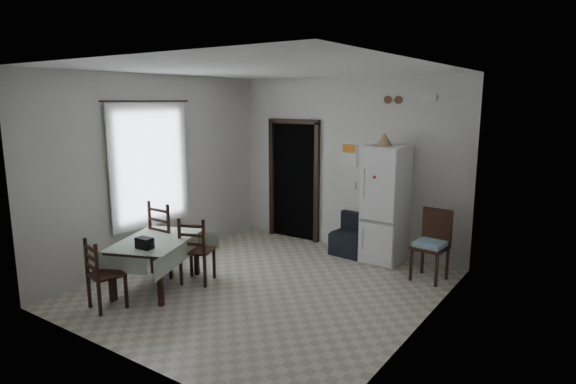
{
  "coord_description": "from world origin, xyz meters",
  "views": [
    {
      "loc": [
        3.74,
        -4.95,
        2.52
      ],
      "look_at": [
        0.0,
        0.5,
        1.25
      ],
      "focal_mm": 30.0,
      "sensor_mm": 36.0,
      "label": 1
    }
  ],
  "objects_px": {
    "navy_seat": "(351,235)",
    "corner_chair": "(430,246)",
    "dining_table": "(157,263)",
    "dining_chair_far_left": "(171,237)",
    "dining_chair_near_head": "(106,274)",
    "fridge": "(385,205)",
    "dining_chair_far_right": "(197,249)"
  },
  "relations": [
    {
      "from": "corner_chair",
      "to": "dining_chair_near_head",
      "type": "bearing_deg",
      "value": -127.47
    },
    {
      "from": "fridge",
      "to": "dining_chair_near_head",
      "type": "relative_size",
      "value": 2.07
    },
    {
      "from": "fridge",
      "to": "navy_seat",
      "type": "height_order",
      "value": "fridge"
    },
    {
      "from": "navy_seat",
      "to": "corner_chair",
      "type": "bearing_deg",
      "value": -10.05
    },
    {
      "from": "dining_chair_near_head",
      "to": "dining_table",
      "type": "bearing_deg",
      "value": -75.18
    },
    {
      "from": "dining_chair_far_left",
      "to": "dining_table",
      "type": "bearing_deg",
      "value": 119.49
    },
    {
      "from": "corner_chair",
      "to": "dining_chair_far_right",
      "type": "relative_size",
      "value": 1.06
    },
    {
      "from": "dining_chair_near_head",
      "to": "corner_chair",
      "type": "bearing_deg",
      "value": -120.11
    },
    {
      "from": "fridge",
      "to": "dining_chair_near_head",
      "type": "xyz_separation_m",
      "value": [
        -2.08,
        -3.56,
        -0.47
      ]
    },
    {
      "from": "corner_chair",
      "to": "dining_chair_far_right",
      "type": "xyz_separation_m",
      "value": [
        -2.65,
        -1.91,
        -0.03
      ]
    },
    {
      "from": "dining_chair_far_left",
      "to": "dining_chair_far_right",
      "type": "xyz_separation_m",
      "value": [
        0.6,
        -0.06,
        -0.07
      ]
    },
    {
      "from": "dining_chair_far_left",
      "to": "dining_chair_near_head",
      "type": "distance_m",
      "value": 1.35
    },
    {
      "from": "dining_chair_far_right",
      "to": "dining_table",
      "type": "bearing_deg",
      "value": 32.85
    },
    {
      "from": "dining_chair_far_right",
      "to": "dining_chair_near_head",
      "type": "distance_m",
      "value": 1.29
    },
    {
      "from": "dining_chair_far_left",
      "to": "navy_seat",
      "type": "bearing_deg",
      "value": -127.88
    },
    {
      "from": "fridge",
      "to": "navy_seat",
      "type": "relative_size",
      "value": 2.73
    },
    {
      "from": "dining_table",
      "to": "dining_chair_far_left",
      "type": "distance_m",
      "value": 0.62
    },
    {
      "from": "corner_chair",
      "to": "dining_chair_far_left",
      "type": "distance_m",
      "value": 3.74
    },
    {
      "from": "fridge",
      "to": "navy_seat",
      "type": "distance_m",
      "value": 0.82
    },
    {
      "from": "navy_seat",
      "to": "dining_chair_far_right",
      "type": "relative_size",
      "value": 0.71
    },
    {
      "from": "fridge",
      "to": "dining_chair_far_left",
      "type": "distance_m",
      "value": 3.3
    },
    {
      "from": "fridge",
      "to": "dining_chair_far_right",
      "type": "distance_m",
      "value": 2.95
    },
    {
      "from": "corner_chair",
      "to": "dining_table",
      "type": "distance_m",
      "value": 3.8
    },
    {
      "from": "dining_chair_far_left",
      "to": "dining_chair_far_right",
      "type": "relative_size",
      "value": 1.15
    },
    {
      "from": "dining_chair_far_right",
      "to": "corner_chair",
      "type": "bearing_deg",
      "value": -166.23
    },
    {
      "from": "fridge",
      "to": "dining_table",
      "type": "bearing_deg",
      "value": -125.32
    },
    {
      "from": "navy_seat",
      "to": "dining_chair_far_left",
      "type": "bearing_deg",
      "value": -123.32
    },
    {
      "from": "corner_chair",
      "to": "dining_chair_near_head",
      "type": "height_order",
      "value": "corner_chair"
    },
    {
      "from": "dining_table",
      "to": "dining_chair_near_head",
      "type": "bearing_deg",
      "value": -110.02
    },
    {
      "from": "corner_chair",
      "to": "dining_chair_far_left",
      "type": "relative_size",
      "value": 0.92
    },
    {
      "from": "fridge",
      "to": "corner_chair",
      "type": "height_order",
      "value": "fridge"
    },
    {
      "from": "fridge",
      "to": "dining_chair_far_right",
      "type": "height_order",
      "value": "fridge"
    }
  ]
}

